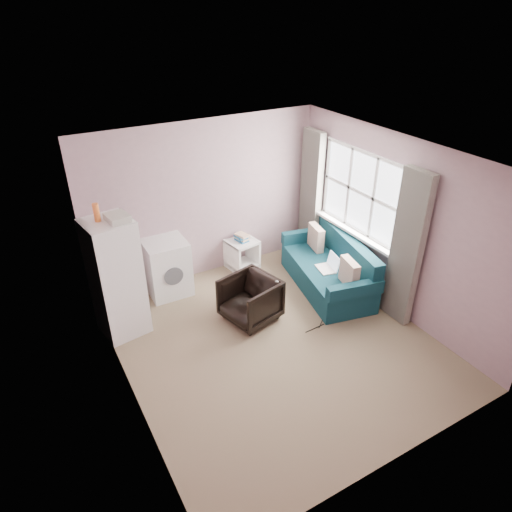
{
  "coord_description": "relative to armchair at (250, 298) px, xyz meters",
  "views": [
    {
      "loc": [
        -2.55,
        -3.96,
        4.01
      ],
      "look_at": [
        0.05,
        0.6,
        1.0
      ],
      "focal_mm": 32.0,
      "sensor_mm": 36.0,
      "label": 1
    }
  ],
  "objects": [
    {
      "name": "room",
      "position": [
        0.06,
        -0.6,
        0.9
      ],
      "size": [
        3.84,
        4.24,
        2.54
      ],
      "color": "#847056",
      "rests_on": "ground"
    },
    {
      "name": "armchair",
      "position": [
        0.0,
        0.0,
        0.0
      ],
      "size": [
        0.79,
        0.82,
        0.71
      ],
      "primitive_type": "imported",
      "rotation": [
        0.0,
        0.0,
        -1.33
      ],
      "color": "black",
      "rests_on": "ground"
    },
    {
      "name": "fridge",
      "position": [
        -1.62,
        0.65,
        0.48
      ],
      "size": [
        0.65,
        0.65,
        1.88
      ],
      "rotation": [
        0.0,
        0.0,
        0.16
      ],
      "color": "white",
      "rests_on": "ground"
    },
    {
      "name": "washing_machine",
      "position": [
        -0.76,
        1.23,
        0.1
      ],
      "size": [
        0.63,
        0.64,
        0.87
      ],
      "rotation": [
        0.0,
        0.0,
        -0.02
      ],
      "color": "white",
      "rests_on": "ground"
    },
    {
      "name": "side_table",
      "position": [
        0.57,
        1.31,
        -0.06
      ],
      "size": [
        0.52,
        0.52,
        0.62
      ],
      "rotation": [
        0.0,
        0.0,
        0.15
      ],
      "color": "white",
      "rests_on": "ground"
    },
    {
      "name": "sofa",
      "position": [
        1.49,
        0.1,
        -0.05
      ],
      "size": [
        1.2,
        1.98,
        0.83
      ],
      "rotation": [
        0.0,
        0.0,
        -0.21
      ],
      "color": "#103E4B",
      "rests_on": "ground"
    },
    {
      "name": "window_dressing",
      "position": [
        1.83,
        0.1,
        0.75
      ],
      "size": [
        0.17,
        2.62,
        2.18
      ],
      "color": "white",
      "rests_on": "ground"
    },
    {
      "name": "floor_cables",
      "position": [
        0.75,
        -0.61,
        -0.35
      ],
      "size": [
        0.48,
        0.21,
        0.01
      ],
      "rotation": [
        0.0,
        0.0,
        0.41
      ],
      "color": "black",
      "rests_on": "ground"
    }
  ]
}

